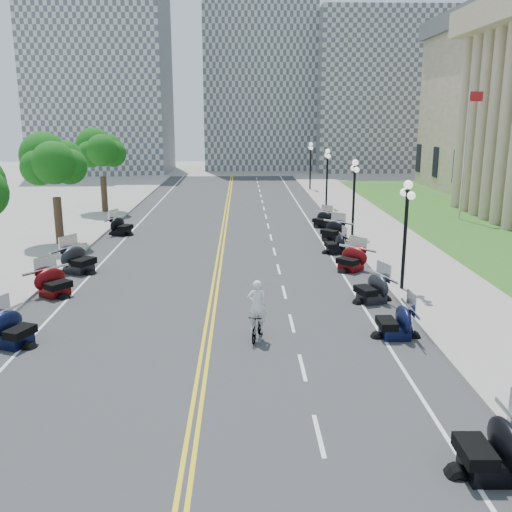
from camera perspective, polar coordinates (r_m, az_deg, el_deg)
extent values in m
plane|color=gray|center=(22.31, -4.69, -6.80)|extent=(160.00, 160.00, 0.00)
cube|color=#333335|center=(31.85, -3.71, -0.42)|extent=(16.00, 90.00, 0.01)
cube|color=yellow|center=(31.85, -3.92, -0.41)|extent=(0.12, 90.00, 0.00)
cube|color=yellow|center=(31.84, -3.49, -0.41)|extent=(0.12, 90.00, 0.00)
cube|color=white|center=(32.23, 7.74, -0.33)|extent=(0.12, 90.00, 0.00)
cube|color=white|center=(32.74, -14.97, -0.46)|extent=(0.12, 90.00, 0.00)
cube|color=white|center=(15.17, 6.30, -17.39)|extent=(0.12, 2.00, 0.00)
cube|color=white|center=(18.68, 4.66, -11.03)|extent=(0.12, 2.00, 0.00)
cube|color=white|center=(22.35, 3.59, -6.71)|extent=(0.12, 2.00, 0.00)
cube|color=white|center=(26.12, 2.83, -3.62)|extent=(0.12, 2.00, 0.00)
cube|color=white|center=(29.95, 2.28, -1.32)|extent=(0.12, 2.00, 0.00)
cube|color=white|center=(33.82, 1.85, 0.46)|extent=(0.12, 2.00, 0.00)
cube|color=white|center=(37.71, 1.50, 1.88)|extent=(0.12, 2.00, 0.00)
cube|color=white|center=(41.63, 1.22, 3.03)|extent=(0.12, 2.00, 0.00)
cube|color=white|center=(45.56, 0.99, 3.98)|extent=(0.12, 2.00, 0.00)
cube|color=white|center=(49.50, 0.80, 4.78)|extent=(0.12, 2.00, 0.00)
cube|color=white|center=(53.45, 0.63, 5.46)|extent=(0.12, 2.00, 0.00)
cube|color=white|center=(57.41, 0.49, 6.04)|extent=(0.12, 2.00, 0.00)
cube|color=white|center=(61.37, 0.36, 6.55)|extent=(0.12, 2.00, 0.00)
cube|color=white|center=(65.34, 0.25, 7.00)|extent=(0.12, 2.00, 0.00)
cube|color=white|center=(69.31, 0.16, 7.40)|extent=(0.12, 2.00, 0.00)
cube|color=white|center=(73.28, 0.07, 7.76)|extent=(0.12, 2.00, 0.00)
cube|color=#9E9991|center=(33.11, 14.76, -0.18)|extent=(5.00, 90.00, 0.15)
cube|color=#9E9991|center=(33.92, -21.73, -0.39)|extent=(5.00, 90.00, 0.15)
cube|color=#356023|center=(42.80, 20.87, 2.46)|extent=(9.00, 60.00, 0.10)
cube|color=gray|center=(85.20, -15.19, 16.90)|extent=(18.00, 14.00, 26.00)
cube|color=gray|center=(89.16, 0.33, 18.50)|extent=(16.00, 12.00, 30.00)
cube|color=gray|center=(88.35, 12.60, 15.62)|extent=(20.00, 14.00, 22.00)
imported|color=#A51414|center=(20.62, 0.09, -7.05)|extent=(0.83, 1.72, 1.00)
imported|color=white|center=(20.15, 0.09, -3.22)|extent=(0.69, 0.45, 1.88)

